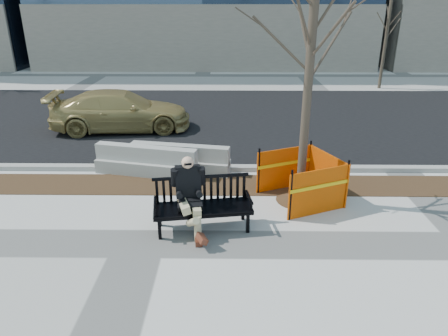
{
  "coord_description": "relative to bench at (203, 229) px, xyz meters",
  "views": [
    {
      "loc": [
        1.64,
        -6.4,
        4.12
      ],
      "look_at": [
        1.54,
        1.14,
        1.04
      ],
      "focal_mm": 32.7,
      "sensor_mm": 36.0,
      "label": 1
    }
  ],
  "objects": [
    {
      "name": "seated_man",
      "position": [
        -0.26,
        0.01,
        0.0
      ],
      "size": [
        0.78,
        1.13,
        1.47
      ],
      "primitive_type": null,
      "rotation": [
        0.0,
        0.0,
        0.16
      ],
      "color": "black",
      "rests_on": "ground"
    },
    {
      "name": "jersey_barrier_left",
      "position": [
        -1.61,
        2.72,
        0.0
      ],
      "size": [
        2.72,
        1.12,
        0.76
      ],
      "primitive_type": null,
      "rotation": [
        0.0,
        0.0,
        -0.23
      ],
      "color": "#A4A199",
      "rests_on": "ground"
    },
    {
      "name": "sedan",
      "position": [
        -3.2,
        6.65,
        0.0
      ],
      "size": [
        4.84,
        2.4,
        1.35
      ],
      "primitive_type": "imported",
      "rotation": [
        0.0,
        0.0,
        1.68
      ],
      "color": "#A18B4C",
      "rests_on": "ground"
    },
    {
      "name": "far_tree_right",
      "position": [
        8.24,
        14.2,
        0.0
      ],
      "size": [
        1.85,
        1.85,
        4.73
      ],
      "primitive_type": null,
      "rotation": [
        0.0,
        0.0,
        -0.06
      ],
      "color": "#4A3E2F",
      "rests_on": "ground"
    },
    {
      "name": "curb",
      "position": [
        -1.14,
        3.01,
        0.06
      ],
      "size": [
        60.0,
        0.25,
        0.12
      ],
      "primitive_type": "cube",
      "color": "#9E9B93",
      "rests_on": "ground"
    },
    {
      "name": "mulch_strip",
      "position": [
        -1.14,
        2.06,
        0.0
      ],
      "size": [
        40.0,
        1.2,
        0.02
      ],
      "primitive_type": "cube",
      "color": "#47301C",
      "rests_on": "ground"
    },
    {
      "name": "bench",
      "position": [
        0.0,
        0.0,
        0.0
      ],
      "size": [
        2.0,
        0.98,
        1.02
      ],
      "primitive_type": null,
      "rotation": [
        0.0,
        0.0,
        0.16
      ],
      "color": "black",
      "rests_on": "ground"
    },
    {
      "name": "tree_fence",
      "position": [
        2.08,
        1.28,
        0.0
      ],
      "size": [
        2.89,
        2.89,
        5.47
      ],
      "primitive_type": null,
      "rotation": [
        0.0,
        0.0,
        0.42
      ],
      "color": "#FF4D00",
      "rests_on": "ground"
    },
    {
      "name": "asphalt_street",
      "position": [
        -1.14,
        8.26,
        0.0
      ],
      "size": [
        60.0,
        10.4,
        0.01
      ],
      "primitive_type": "cube",
      "color": "black",
      "rests_on": "ground"
    },
    {
      "name": "jersey_barrier_right",
      "position": [
        -0.77,
        2.91,
        0.0
      ],
      "size": [
        2.64,
        0.97,
        0.74
      ],
      "primitive_type": null,
      "rotation": [
        0.0,
        0.0,
        -0.18
      ],
      "color": "#9C9A92",
      "rests_on": "ground"
    },
    {
      "name": "ground",
      "position": [
        -1.14,
        -0.54,
        0.0
      ],
      "size": [
        120.0,
        120.0,
        0.0
      ],
      "primitive_type": "plane",
      "color": "beige",
      "rests_on": "ground"
    }
  ]
}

